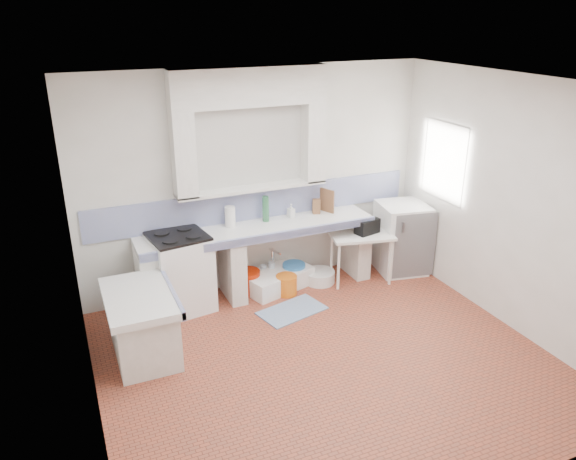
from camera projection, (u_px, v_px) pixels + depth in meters
name	position (u px, v px, depth m)	size (l,w,h in m)	color
floor	(326.00, 361.00, 5.75)	(4.50, 4.50, 0.00)	#98422B
ceiling	(335.00, 85.00, 4.71)	(4.50, 4.50, 0.00)	silver
wall_back	(256.00, 181.00, 6.93)	(4.50, 4.50, 0.00)	silver
wall_front	(475.00, 347.00, 3.53)	(4.50, 4.50, 0.00)	silver
wall_left	(79.00, 280.00, 4.40)	(4.50, 4.50, 0.00)	silver
wall_right	(512.00, 205.00, 6.07)	(4.50, 4.50, 0.00)	silver
alcove_mass	(250.00, 87.00, 6.35)	(1.90, 0.25, 0.45)	silver
window_frame	(455.00, 160.00, 7.08)	(0.35, 0.86, 1.06)	#392212
lace_valance	(449.00, 132.00, 6.88)	(0.01, 0.84, 0.24)	white
counter_slab	(258.00, 230.00, 6.84)	(3.00, 0.60, 0.08)	white
counter_lip	(266.00, 238.00, 6.61)	(3.00, 0.04, 0.10)	navy
counter_pier_left	(147.00, 283.00, 6.49)	(0.20, 0.55, 0.82)	silver
counter_pier_mid	(233.00, 267.00, 6.88)	(0.20, 0.55, 0.82)	silver
counter_pier_right	(355.00, 245.00, 7.53)	(0.20, 0.55, 0.82)	silver
peninsula_top	(140.00, 298.00, 5.65)	(0.70, 1.10, 0.08)	white
peninsula_base	(143.00, 327.00, 5.78)	(0.60, 1.00, 0.62)	silver
peninsula_lip	(172.00, 292.00, 5.77)	(0.04, 1.10, 0.10)	navy
backsplash	(257.00, 204.00, 7.03)	(4.27, 0.03, 0.40)	navy
stove	(181.00, 273.00, 6.61)	(0.66, 0.63, 0.93)	white
sink	(278.00, 280.00, 7.22)	(0.89, 0.48, 0.21)	white
side_table	(361.00, 258.00, 7.32)	(0.81, 0.45, 0.04)	white
fridge	(401.00, 238.00, 7.59)	(0.62, 0.62, 0.96)	white
bucket_red	(248.00, 282.00, 7.10)	(0.32, 0.32, 0.30)	#B01D01
bucket_orange	(286.00, 285.00, 7.06)	(0.27, 0.27, 0.25)	orange
bucket_blue	(294.00, 274.00, 7.33)	(0.30, 0.30, 0.28)	#2D79C7
basin_white	(320.00, 277.00, 7.38)	(0.40, 0.40, 0.16)	white
water_bottle_a	(263.00, 275.00, 7.28)	(0.08, 0.08, 0.29)	silver
water_bottle_b	(272.00, 273.00, 7.29)	(0.09, 0.09, 0.32)	silver
black_bag	(367.00, 226.00, 7.20)	(0.31, 0.18, 0.19)	black
green_bottle_a	(265.00, 209.00, 6.95)	(0.07, 0.07, 0.33)	#2E6C42
green_bottle_b	(266.00, 209.00, 6.95)	(0.07, 0.07, 0.32)	#2E6C42
knife_block	(316.00, 206.00, 7.24)	(0.10, 0.08, 0.20)	brown
cutting_board	(327.00, 201.00, 7.28)	(0.02, 0.23, 0.31)	brown
paper_towel	(230.00, 217.00, 6.79)	(0.13, 0.13, 0.26)	white
soap_bottle	(291.00, 211.00, 7.11)	(0.08, 0.08, 0.18)	white
rug	(292.00, 311.00, 6.69)	(0.79, 0.45, 0.01)	#2A5089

